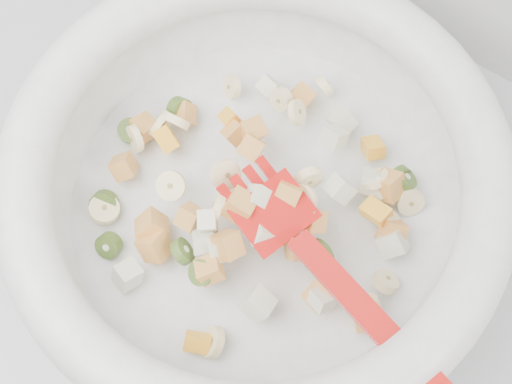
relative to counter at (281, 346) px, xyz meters
The scene contains 2 objects.
counter is the anchor object (origin of this frame).
mixing_bowl 0.52m from the counter, 162.00° to the left, with size 0.46×0.43×0.12m.
Camera 1 is at (0.07, 1.27, 1.53)m, focal length 50.00 mm.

